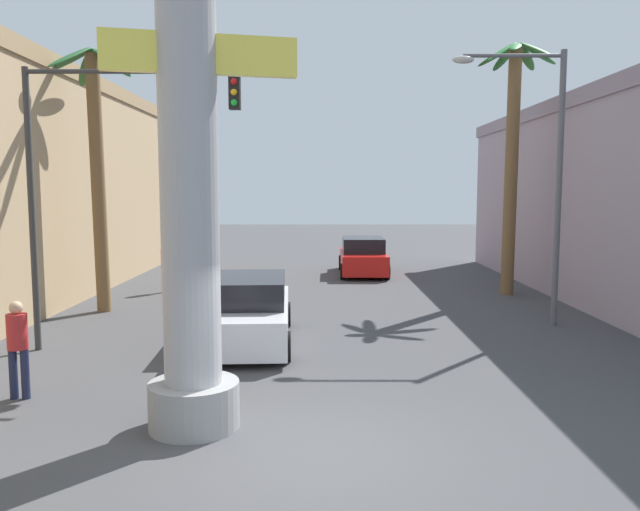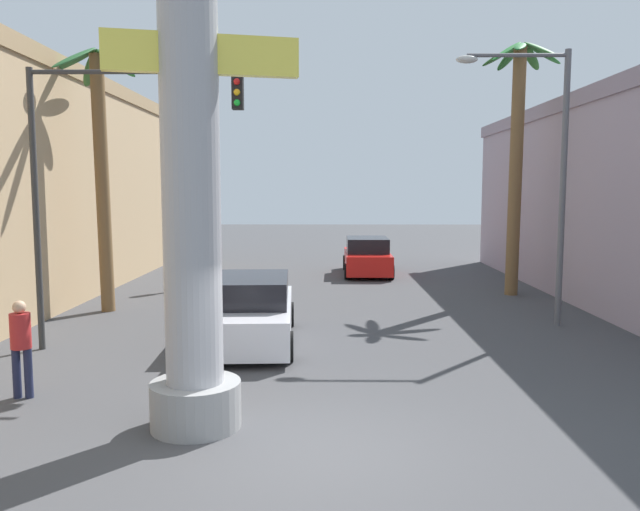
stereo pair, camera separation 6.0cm
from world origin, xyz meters
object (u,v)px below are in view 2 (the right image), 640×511
object	(u,v)px
neon_sign_pole	(190,108)
palm_tree_mid_right	(517,148)
traffic_light_mast	(106,153)
car_lead	(250,311)
palm_tree_mid_left	(101,152)
car_far	(367,257)
pedestrian_curb_left	(21,341)
street_lamp	(546,159)
pedestrian_far_left	(170,263)

from	to	relation	value
neon_sign_pole	palm_tree_mid_right	bearing A→B (deg)	55.16
traffic_light_mast	car_lead	bearing A→B (deg)	13.07
traffic_light_mast	palm_tree_mid_right	size ratio (longest dim) A/B	0.74
neon_sign_pole	palm_tree_mid_left	xyz separation A→B (m)	(-4.51, 8.99, -0.09)
neon_sign_pole	car_lead	xyz separation A→B (m)	(0.18, 5.27, -4.00)
traffic_light_mast	palm_tree_mid_right	xyz separation A→B (m)	(11.14, 7.38, 0.61)
car_far	pedestrian_curb_left	bearing A→B (deg)	-113.71
car_lead	car_far	distance (m)	12.40
traffic_light_mast	palm_tree_mid_right	bearing A→B (deg)	33.51
street_lamp	car_far	xyz separation A→B (m)	(-3.91, 9.98, -3.62)
car_lead	traffic_light_mast	bearing A→B (deg)	-166.93
palm_tree_mid_right	pedestrian_far_left	size ratio (longest dim) A/B	4.87
palm_tree_mid_left	pedestrian_curb_left	xyz separation A→B (m)	(1.25, -7.70, -3.66)
pedestrian_curb_left	street_lamp	bearing A→B (deg)	28.41
traffic_light_mast	street_lamp	bearing A→B (deg)	13.99
palm_tree_mid_left	traffic_light_mast	bearing A→B (deg)	-69.12
traffic_light_mast	neon_sign_pole	bearing A→B (deg)	-58.31
palm_tree_mid_left	neon_sign_pole	bearing A→B (deg)	-63.37
car_lead	car_far	size ratio (longest dim) A/B	1.11
pedestrian_far_left	palm_tree_mid_left	bearing A→B (deg)	-106.50
car_lead	palm_tree_mid_right	distance (m)	11.35
traffic_light_mast	car_far	size ratio (longest dim) A/B	1.40
traffic_light_mast	pedestrian_far_left	distance (m)	8.60
pedestrian_far_left	pedestrian_curb_left	world-z (taller)	pedestrian_far_left
traffic_light_mast	palm_tree_mid_right	world-z (taller)	palm_tree_mid_right
car_far	palm_tree_mid_left	size ratio (longest dim) A/B	0.58
palm_tree_mid_left	palm_tree_mid_right	distance (m)	13.17
car_lead	neon_sign_pole	bearing A→B (deg)	-91.94
traffic_light_mast	car_lead	world-z (taller)	traffic_light_mast
car_lead	pedestrian_far_left	bearing A→B (deg)	116.96
traffic_light_mast	pedestrian_far_left	world-z (taller)	traffic_light_mast
street_lamp	traffic_light_mast	world-z (taller)	street_lamp
neon_sign_pole	car_far	bearing A→B (deg)	77.79
palm_tree_mid_right	traffic_light_mast	bearing A→B (deg)	-146.49
palm_tree_mid_left	pedestrian_curb_left	bearing A→B (deg)	-80.76
car_far	palm_tree_mid_right	bearing A→B (deg)	-48.51
palm_tree_mid_right	car_lead	bearing A→B (deg)	-140.62
street_lamp	traffic_light_mast	xyz separation A→B (m)	(-10.45, -2.60, 0.01)
traffic_light_mast	pedestrian_curb_left	size ratio (longest dim) A/B	3.64
car_far	neon_sign_pole	bearing A→B (deg)	-102.21
neon_sign_pole	traffic_light_mast	size ratio (longest dim) A/B	1.73
car_lead	palm_tree_mid_right	xyz separation A→B (m)	(8.14, 6.68, 4.23)
car_far	palm_tree_mid_left	xyz separation A→B (m)	(-8.22, -8.16, 3.91)
car_far	palm_tree_mid_right	world-z (taller)	palm_tree_mid_right
street_lamp	pedestrian_far_left	size ratio (longest dim) A/B	4.12
neon_sign_pole	traffic_light_mast	world-z (taller)	neon_sign_pole
pedestrian_far_left	pedestrian_curb_left	xyz separation A→B (m)	(0.23, -11.17, -0.01)
street_lamp	palm_tree_mid_right	bearing A→B (deg)	81.72
street_lamp	car_far	distance (m)	11.31
palm_tree_mid_left	palm_tree_mid_right	xyz separation A→B (m)	(12.83, 2.96, 0.32)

